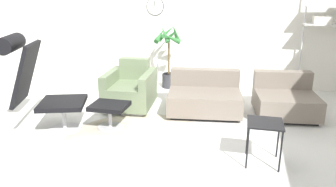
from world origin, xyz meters
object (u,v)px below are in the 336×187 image
object	(u,v)px
couch_second	(285,100)
side_table	(265,128)
couch_low	(204,98)
ottoman	(110,110)
lounge_chair	(34,76)
potted_plant	(168,57)
armchair_red	(130,90)

from	to	relation	value
couch_second	side_table	world-z (taller)	couch_second
couch_low	couch_second	xyz separation A→B (m)	(1.24, 0.15, 0.00)
ottoman	couch_low	world-z (taller)	couch_low
lounge_chair	couch_low	bearing A→B (deg)	102.37
couch_low	potted_plant	size ratio (longest dim) A/B	0.96
armchair_red	couch_second	xyz separation A→B (m)	(2.46, 0.22, -0.06)
couch_low	couch_second	bearing A→B (deg)	179.38
side_table	lounge_chair	bearing A→B (deg)	175.83
lounge_chair	side_table	distance (m)	3.00
potted_plant	ottoman	bearing A→B (deg)	-98.70
couch_second	potted_plant	xyz separation A→B (m)	(-2.11, 1.07, 0.38)
lounge_chair	armchair_red	world-z (taller)	lounge_chair
ottoman	side_table	bearing A→B (deg)	-14.28
ottoman	couch_second	size ratio (longest dim) A/B	0.50
ottoman	couch_second	world-z (taller)	couch_second
lounge_chair	side_table	size ratio (longest dim) A/B	2.70
armchair_red	side_table	distance (m)	2.51
ottoman	armchair_red	world-z (taller)	armchair_red
lounge_chair	potted_plant	size ratio (longest dim) A/B	1.04
couch_second	armchair_red	bearing A→B (deg)	-2.29
armchair_red	potted_plant	distance (m)	1.37
couch_low	potted_plant	xyz separation A→B (m)	(-0.88, 1.22, 0.38)
potted_plant	armchair_red	bearing A→B (deg)	-104.98
couch_low	couch_second	size ratio (longest dim) A/B	1.22
armchair_red	potted_plant	world-z (taller)	potted_plant
lounge_chair	potted_plant	xyz separation A→B (m)	(1.25, 2.49, -0.17)
ottoman	couch_second	bearing A→B (deg)	24.46
couch_second	potted_plant	world-z (taller)	potted_plant
ottoman	armchair_red	size ratio (longest dim) A/B	0.54
armchair_red	couch_low	world-z (taller)	armchair_red
couch_second	couch_low	bearing A→B (deg)	-0.62
side_table	potted_plant	xyz separation A→B (m)	(-1.73, 2.71, 0.19)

